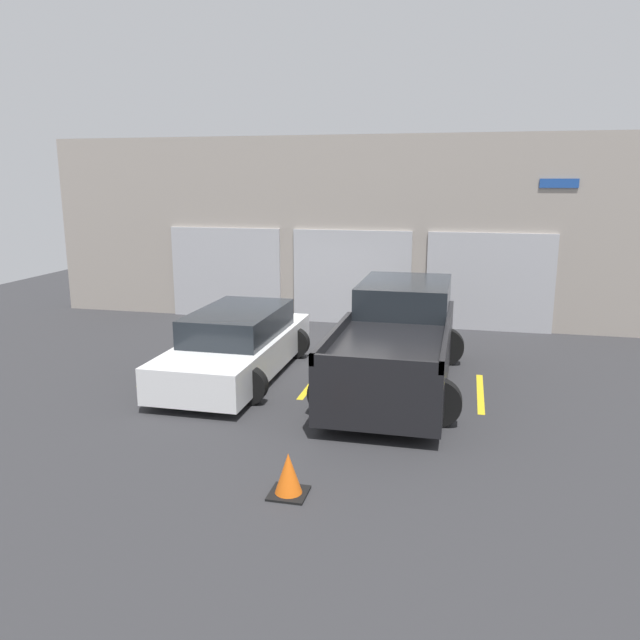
{
  "coord_description": "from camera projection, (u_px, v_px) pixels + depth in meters",
  "views": [
    {
      "loc": [
        2.74,
        -13.26,
        3.83
      ],
      "look_at": [
        0.0,
        -1.56,
        1.1
      ],
      "focal_mm": 35.0,
      "sensor_mm": 36.0,
      "label": 1
    }
  ],
  "objects": [
    {
      "name": "parking_stripe_far_left",
      "position": [
        166.0,
        370.0,
        12.79
      ],
      "size": [
        0.12,
        2.2,
        0.01
      ],
      "primitive_type": "cube",
      "color": "gold",
      "rests_on": "ground"
    },
    {
      "name": "shophouse_building",
      "position": [
        361.0,
        233.0,
        16.64
      ],
      "size": [
        17.62,
        0.68,
        4.93
      ],
      "color": "#9E9389",
      "rests_on": "ground"
    },
    {
      "name": "parking_stripe_left",
      "position": [
        314.0,
        381.0,
        12.09
      ],
      "size": [
        0.12,
        2.2,
        0.01
      ],
      "primitive_type": "cube",
      "color": "gold",
      "rests_on": "ground"
    },
    {
      "name": "parking_stripe_centre",
      "position": [
        480.0,
        393.0,
        11.39
      ],
      "size": [
        0.12,
        2.2,
        0.01
      ],
      "primitive_type": "cube",
      "color": "gold",
      "rests_on": "ground"
    },
    {
      "name": "sedan_white",
      "position": [
        238.0,
        345.0,
        12.33
      ],
      "size": [
        2.18,
        4.76,
        1.32
      ],
      "color": "white",
      "rests_on": "ground"
    },
    {
      "name": "ground_plane",
      "position": [
        336.0,
        353.0,
        14.05
      ],
      "size": [
        28.0,
        28.0,
        0.0
      ],
      "primitive_type": "plane",
      "color": "#2D2D30"
    },
    {
      "name": "traffic_cone",
      "position": [
        288.0,
        476.0,
        7.69
      ],
      "size": [
        0.47,
        0.47,
        0.55
      ],
      "color": "black",
      "rests_on": "ground"
    },
    {
      "name": "pickup_truck",
      "position": [
        398.0,
        340.0,
        11.83
      ],
      "size": [
        2.49,
        5.55,
        1.77
      ],
      "color": "black",
      "rests_on": "ground"
    }
  ]
}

